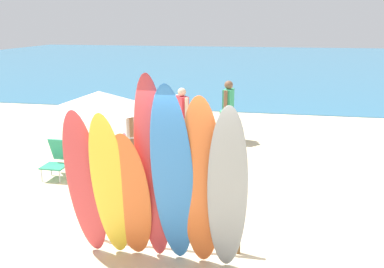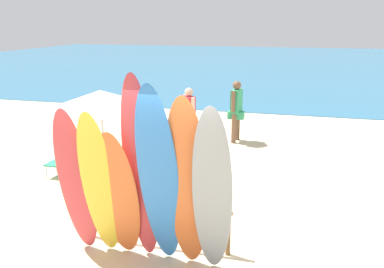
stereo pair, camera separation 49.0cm
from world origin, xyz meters
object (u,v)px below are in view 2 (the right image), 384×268
(surfboard_red_3, at_px, (141,172))
(beachgoer_by_water, at_px, (134,129))
(beach_umbrella, at_px, (101,99))
(surfboard_orange_2, at_px, (119,196))
(beachgoer_midbeach, at_px, (236,107))
(surfboard_red_0, at_px, (76,183))
(surfboard_grey_6, at_px, (212,195))
(surfboard_orange_5, at_px, (187,187))
(beachgoer_photographing, at_px, (189,113))
(surfboard_blue_4, at_px, (159,180))
(surfboard_yellow_1, at_px, (99,187))
(surfboard_rack, at_px, (155,213))
(beach_chair_red, at_px, (63,155))

(surfboard_red_3, relative_size, beachgoer_by_water, 1.67)
(beach_umbrella, bearing_deg, surfboard_orange_2, -59.32)
(surfboard_orange_2, height_order, beachgoer_midbeach, surfboard_orange_2)
(surfboard_red_0, distance_m, beach_umbrella, 2.61)
(surfboard_grey_6, bearing_deg, surfboard_orange_5, 162.75)
(surfboard_orange_2, height_order, surfboard_grey_6, surfboard_grey_6)
(surfboard_orange_5, height_order, beachgoer_photographing, surfboard_orange_5)
(surfboard_blue_4, xyz_separation_m, surfboard_grey_6, (0.71, -0.03, -0.11))
(surfboard_red_0, xyz_separation_m, beach_umbrella, (-0.78, 2.39, 0.72))
(surfboard_yellow_1, height_order, surfboard_red_3, surfboard_red_3)
(surfboard_orange_2, xyz_separation_m, beach_umbrella, (-1.41, 2.37, 0.85))
(surfboard_rack, relative_size, beachgoer_by_water, 1.42)
(surfboard_yellow_1, xyz_separation_m, beach_umbrella, (-1.16, 2.43, 0.72))
(surfboard_rack, xyz_separation_m, beachgoer_photographing, (-0.79, 4.95, 0.41))
(surfboard_red_3, bearing_deg, beachgoer_midbeach, 85.79)
(surfboard_red_3, bearing_deg, surfboard_rack, 87.99)
(beachgoer_photographing, bearing_deg, beachgoer_by_water, -61.15)
(surfboard_grey_6, bearing_deg, beach_umbrella, 132.98)
(surfboard_orange_2, bearing_deg, surfboard_rack, 56.23)
(surfboard_orange_2, relative_size, beach_chair_red, 2.43)
(beach_chair_red, bearing_deg, surfboard_grey_6, -35.63)
(surfboard_red_0, xyz_separation_m, surfboard_blue_4, (1.26, -0.08, 0.20))
(surfboard_blue_4, xyz_separation_m, beach_chair_red, (-3.29, 2.96, -0.89))
(surfboard_yellow_1, relative_size, beach_umbrella, 1.14)
(beachgoer_photographing, distance_m, beach_chair_red, 3.45)
(surfboard_orange_2, relative_size, surfboard_blue_4, 0.74)
(surfboard_orange_5, distance_m, beach_umbrella, 3.46)
(surfboard_red_0, bearing_deg, beachgoer_by_water, 98.89)
(surfboard_red_3, distance_m, beach_chair_red, 4.22)
(surfboard_yellow_1, bearing_deg, surfboard_red_0, 168.93)
(surfboard_yellow_1, relative_size, surfboard_orange_2, 1.14)
(beachgoer_midbeach, bearing_deg, beach_chair_red, 146.11)
(beachgoer_photographing, bearing_deg, surfboard_red_3, -30.84)
(surfboard_orange_2, xyz_separation_m, surfboard_grey_6, (1.34, -0.13, 0.22))
(surfboard_orange_5, relative_size, beachgoer_photographing, 1.57)
(surfboard_rack, relative_size, beach_chair_red, 2.82)
(surfboard_red_0, relative_size, beach_umbrella, 1.13)
(surfboard_red_3, height_order, surfboard_grey_6, surfboard_red_3)
(beach_umbrella, bearing_deg, surfboard_yellow_1, -64.51)
(surfboard_rack, xyz_separation_m, beachgoer_midbeach, (0.34, 5.82, 0.46))
(beach_umbrella, bearing_deg, surfboard_red_0, -71.91)
(surfboard_yellow_1, height_order, beachgoer_photographing, surfboard_yellow_1)
(surfboard_red_3, relative_size, surfboard_blue_4, 1.01)
(surfboard_red_0, distance_m, surfboard_orange_2, 0.64)
(surfboard_red_0, relative_size, beachgoer_by_water, 1.38)
(surfboard_red_0, xyz_separation_m, surfboard_grey_6, (1.96, -0.11, 0.09))
(beach_chair_red, height_order, beach_umbrella, beach_umbrella)
(surfboard_red_0, bearing_deg, beachgoer_photographing, 87.51)
(surfboard_grey_6, distance_m, beach_chair_red, 5.05)
(beachgoer_by_water, bearing_deg, surfboard_yellow_1, -10.35)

